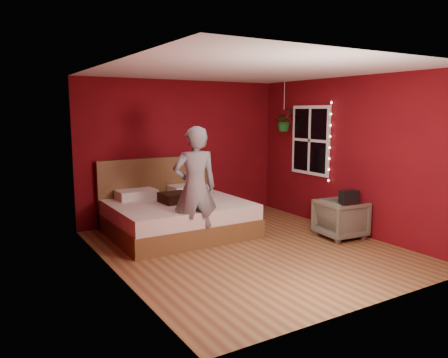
% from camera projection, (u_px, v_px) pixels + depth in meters
% --- Properties ---
extents(floor, '(4.50, 4.50, 0.00)m').
position_uv_depth(floor, '(249.00, 249.00, 6.50)').
color(floor, olive).
rests_on(floor, ground).
extents(room_walls, '(4.04, 4.54, 2.62)m').
position_uv_depth(room_walls, '(250.00, 136.00, 6.25)').
color(room_walls, maroon).
rests_on(room_walls, ground).
extents(window, '(0.05, 0.97, 1.27)m').
position_uv_depth(window, '(310.00, 140.00, 8.04)').
color(window, white).
rests_on(window, room_walls).
extents(fairy_lights, '(0.04, 0.04, 1.45)m').
position_uv_depth(fairy_lights, '(330.00, 142.00, 7.58)').
color(fairy_lights, silver).
rests_on(fairy_lights, room_walls).
extents(bed, '(2.18, 1.86, 1.20)m').
position_uv_depth(bed, '(176.00, 214.00, 7.33)').
color(bed, brown).
rests_on(bed, ground).
extents(person, '(0.74, 0.56, 1.82)m').
position_uv_depth(person, '(195.00, 188.00, 6.46)').
color(person, slate).
rests_on(person, ground).
extents(armchair, '(0.75, 0.73, 0.63)m').
position_uv_depth(armchair, '(341.00, 219.00, 7.04)').
color(armchair, '#5F5B4B').
rests_on(armchair, ground).
extents(handbag, '(0.30, 0.19, 0.20)m').
position_uv_depth(handbag, '(349.00, 197.00, 6.72)').
color(handbag, black).
rests_on(handbag, armchair).
extents(throw_pillow, '(0.46, 0.46, 0.16)m').
position_uv_depth(throw_pillow, '(175.00, 198.00, 7.17)').
color(throw_pillow, black).
rests_on(throw_pillow, bed).
extents(hanging_plant, '(0.43, 0.39, 0.96)m').
position_uv_depth(hanging_plant, '(284.00, 121.00, 8.45)').
color(hanging_plant, silver).
rests_on(hanging_plant, room_walls).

